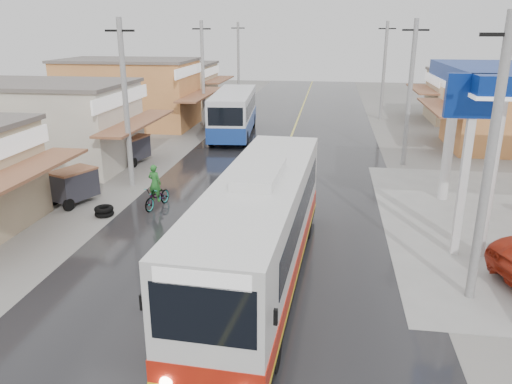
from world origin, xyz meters
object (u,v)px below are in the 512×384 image
second_bus (234,113)px  cyclist (157,194)px  tricycle_near (74,184)px  tyre_stack (104,211)px  tricycle_far (133,148)px  coach_bus (260,229)px

second_bus → cyclist: (-0.50, -15.28, -1.04)m
tricycle_near → tyre_stack: bearing=-10.8°
tyre_stack → second_bus: bearing=81.7°
cyclist → tricycle_near: cyclist is taller
cyclist → tyre_stack: bearing=-133.4°
tricycle_near → tricycle_far: (-0.03, 7.06, -0.00)m
second_bus → tricycle_near: size_ratio=4.04×
coach_bus → tyre_stack: bearing=150.4°
tricycle_far → tyre_stack: (1.99, -8.34, -0.69)m
coach_bus → second_bus: size_ratio=1.23×
coach_bus → tricycle_near: bearing=150.2°
tricycle_near → tricycle_far: tricycle_near is taller
second_bus → tricycle_near: second_bus is taller
second_bus → cyclist: bearing=-96.5°
second_bus → tyre_stack: second_bus is taller
tricycle_far → tyre_stack: size_ratio=2.84×
tricycle_near → tricycle_far: size_ratio=1.05×
second_bus → cyclist: 15.32m
coach_bus → cyclist: bearing=135.3°
second_bus → tricycle_far: (-4.39, -8.20, -0.80)m
tyre_stack → cyclist: bearing=33.6°
tricycle_near → tyre_stack: (1.95, -1.28, -0.69)m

